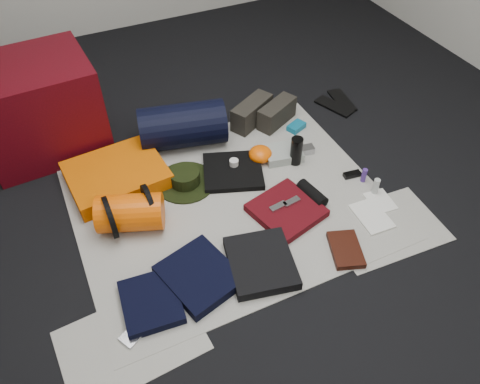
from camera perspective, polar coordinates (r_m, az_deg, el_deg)
name	(u,v)px	position (r m, az deg, el deg)	size (l,w,h in m)	color
floor	(229,204)	(2.53, -1.31, -1.51)	(4.50, 4.50, 0.02)	black
newspaper_mat	(229,203)	(2.52, -1.32, -1.31)	(1.60, 1.30, 0.01)	beige
newspaper_sheet_front_left	(131,340)	(2.11, -13.14, -17.21)	(0.58, 0.40, 0.00)	beige
newspaper_sheet_front_right	(385,228)	(2.52, 17.22, -4.19)	(0.58, 0.40, 0.00)	beige
red_cabinet	(38,108)	(2.96, -23.41, 9.42)	(0.65, 0.54, 0.54)	#4A050D
sleeping_pad	(117,175)	(2.69, -14.79, 2.00)	(0.52, 0.42, 0.09)	#E46002
stuff_sack	(130,213)	(2.40, -13.22, -2.47)	(0.19, 0.19, 0.33)	#EE5603
sack_strap_left	(110,217)	(2.39, -15.55, -3.01)	(0.22, 0.22, 0.03)	black
sack_strap_right	(149,205)	(2.40, -11.00, -1.54)	(0.22, 0.22, 0.03)	black
navy_duffel	(183,126)	(2.82, -7.01, 8.02)	(0.26, 0.26, 0.51)	black
boonie_brim	(185,182)	(2.64, -6.69, 1.20)	(0.34, 0.34, 0.01)	black
boonie_crown	(185,177)	(2.61, -6.76, 1.86)	(0.17, 0.17, 0.07)	black
hiking_boot_left	(252,113)	(3.01, 1.45, 9.65)	(0.31, 0.11, 0.15)	#2C2922
hiking_boot_right	(277,113)	(3.02, 4.51, 9.54)	(0.29, 0.11, 0.14)	#2C2922
flip_flop_left	(334,106)	(3.25, 11.41, 10.19)	(0.10, 0.27, 0.01)	black
flip_flop_right	(342,101)	(3.32, 12.32, 10.83)	(0.10, 0.26, 0.01)	black
trousers_navy_a	(151,302)	(2.15, -10.79, -13.04)	(0.25, 0.29, 0.04)	black
trousers_navy_b	(199,276)	(2.20, -4.97, -10.13)	(0.30, 0.34, 0.05)	black
trousers_charcoal	(261,263)	(2.23, 2.57, -8.61)	(0.30, 0.34, 0.05)	black
black_tshirt	(233,171)	(2.67, -0.86, 2.55)	(0.33, 0.31, 0.03)	black
red_shirt	(286,210)	(2.46, 5.67, -2.23)	(0.32, 0.32, 0.04)	#4A080E
orange_stuff_sack	(260,154)	(2.74, 2.51, 4.63)	(0.14, 0.14, 0.09)	#EE5603
first_aid_pouch	(283,153)	(2.78, 5.23, 4.71)	(0.22, 0.16, 0.05)	gray
water_bottle	(296,151)	(2.71, 6.87, 5.00)	(0.07, 0.07, 0.17)	black
speaker	(312,194)	(2.54, 8.78, -0.19)	(0.07, 0.07, 0.18)	black
compact_camera	(305,150)	(2.83, 7.98, 5.11)	(0.10, 0.06, 0.04)	#A7A8AC
cyan_case	(296,127)	(3.01, 6.88, 7.92)	(0.11, 0.07, 0.04)	#0D6182
toiletry_purple	(364,175)	(2.70, 14.88, 1.99)	(0.03, 0.03, 0.09)	#45277F
toiletry_clear	(376,186)	(2.64, 16.22, 0.66)	(0.03, 0.03, 0.10)	#AAAEAA
paperback_book	(346,249)	(2.35, 12.77, -6.85)	(0.14, 0.22, 0.03)	black
map_booklet	(372,216)	(2.54, 15.75, -2.85)	(0.15, 0.22, 0.01)	silver
map_printout	(380,201)	(2.63, 16.73, -1.07)	(0.13, 0.16, 0.01)	silver
sunglasses	(352,174)	(2.73, 13.50, 2.09)	(0.10, 0.04, 0.02)	black
key_cluster	(130,338)	(2.10, -13.21, -16.89)	(0.07, 0.07, 0.01)	#A7A8AC
tape_roll	(234,163)	(2.67, -0.75, 3.61)	(0.05, 0.05, 0.04)	silver
energy_bar_a	(278,206)	(2.44, 4.67, -1.77)	(0.10, 0.04, 0.01)	#A7A8AC
energy_bar_b	(292,202)	(2.47, 6.31, -1.19)	(0.10, 0.04, 0.01)	#A7A8AC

